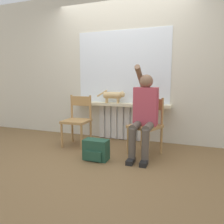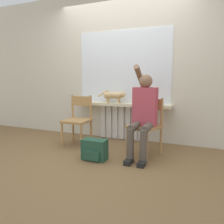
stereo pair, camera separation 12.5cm
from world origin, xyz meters
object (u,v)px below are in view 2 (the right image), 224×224
object	(u,v)px
chair_left	(78,119)
backpack	(94,150)
person	(144,111)
cat	(115,95)
chair_right	(146,125)

from	to	relation	value
chair_left	backpack	xyz separation A→B (m)	(0.58, -0.53, -0.30)
chair_left	person	bearing A→B (deg)	-7.32
chair_left	cat	distance (m)	0.79
cat	backpack	xyz separation A→B (m)	(0.11, -1.03, -0.69)
chair_left	cat	xyz separation A→B (m)	(0.47, 0.50, 0.39)
chair_right	person	bearing A→B (deg)	-75.76
chair_left	backpack	size ratio (longest dim) A/B	2.45
chair_right	backpack	bearing A→B (deg)	-116.27
person	cat	distance (m)	0.93
chair_left	person	xyz separation A→B (m)	(1.16, -0.11, 0.22)
person	backpack	bearing A→B (deg)	-144.00
chair_right	chair_left	bearing A→B (deg)	-157.89
chair_left	backpack	world-z (taller)	chair_left
cat	backpack	world-z (taller)	cat
chair_right	cat	bearing A→B (deg)	166.89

